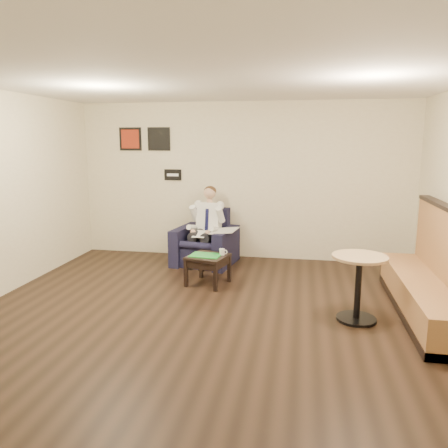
% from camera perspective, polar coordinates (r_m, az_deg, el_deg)
% --- Properties ---
extents(ground, '(6.00, 6.00, 0.00)m').
position_cam_1_polar(ground, '(5.35, -2.14, -12.54)').
color(ground, black).
rests_on(ground, ground).
extents(wall_back, '(6.00, 0.02, 2.80)m').
position_cam_1_polar(wall_back, '(7.90, 2.45, 5.59)').
color(wall_back, '#F0E7C5').
rests_on(wall_back, ground).
extents(wall_front, '(6.00, 0.02, 2.80)m').
position_cam_1_polar(wall_front, '(2.21, -19.46, -8.97)').
color(wall_front, '#F0E7C5').
rests_on(wall_front, ground).
extents(ceiling, '(6.00, 6.00, 0.02)m').
position_cam_1_polar(ceiling, '(4.96, -2.39, 18.67)').
color(ceiling, white).
rests_on(ceiling, wall_back).
extents(seating_sign, '(0.32, 0.02, 0.20)m').
position_cam_1_polar(seating_sign, '(8.16, -6.70, 6.40)').
color(seating_sign, black).
rests_on(seating_sign, wall_back).
extents(art_print_left, '(0.42, 0.03, 0.42)m').
position_cam_1_polar(art_print_left, '(8.40, -12.12, 10.80)').
color(art_print_left, '#9A2813').
rests_on(art_print_left, wall_back).
extents(art_print_right, '(0.42, 0.03, 0.42)m').
position_cam_1_polar(art_print_right, '(8.21, -8.50, 10.92)').
color(art_print_right, black).
rests_on(art_print_right, wall_back).
extents(armchair, '(1.11, 1.11, 0.94)m').
position_cam_1_polar(armchair, '(7.59, -2.48, -1.76)').
color(armchair, black).
rests_on(armchair, ground).
extents(seated_man, '(0.75, 1.00, 1.28)m').
position_cam_1_polar(seated_man, '(7.44, -2.83, -0.65)').
color(seated_man, white).
rests_on(seated_man, armchair).
extents(lap_papers, '(0.24, 0.32, 0.01)m').
position_cam_1_polar(lap_papers, '(7.36, -3.13, -1.30)').
color(lap_papers, white).
rests_on(lap_papers, seated_man).
extents(newspaper, '(0.46, 0.55, 0.01)m').
position_cam_1_polar(newspaper, '(7.33, 0.07, -0.85)').
color(newspaper, silver).
rests_on(newspaper, armchair).
extents(side_table, '(0.66, 0.66, 0.44)m').
position_cam_1_polar(side_table, '(6.56, -2.11, -6.01)').
color(side_table, black).
rests_on(side_table, ground).
extents(green_folder, '(0.48, 0.36, 0.01)m').
position_cam_1_polar(green_folder, '(6.50, -2.43, -4.10)').
color(green_folder, green).
rests_on(green_folder, side_table).
extents(coffee_mug, '(0.10, 0.10, 0.09)m').
position_cam_1_polar(coffee_mug, '(6.52, -0.26, -3.66)').
color(coffee_mug, white).
rests_on(coffee_mug, side_table).
extents(smartphone, '(0.15, 0.12, 0.01)m').
position_cam_1_polar(smartphone, '(6.62, -1.12, -3.82)').
color(smartphone, black).
rests_on(smartphone, side_table).
extents(banquette, '(0.61, 2.57, 1.32)m').
position_cam_1_polar(banquette, '(5.88, 24.97, -4.63)').
color(banquette, '#9A693B').
rests_on(banquette, ground).
extents(cafe_table, '(0.84, 0.84, 0.80)m').
position_cam_1_polar(cafe_table, '(5.47, 17.10, -8.02)').
color(cafe_table, tan).
rests_on(cafe_table, ground).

